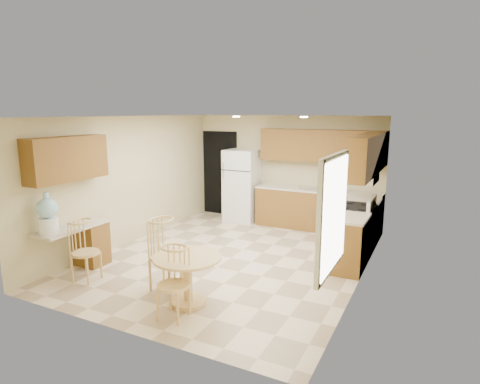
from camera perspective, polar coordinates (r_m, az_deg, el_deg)
The scene contains 30 objects.
floor at distance 7.30m, azimuth -1.30°, elevation -9.35°, with size 5.50×5.50×0.00m, color beige.
ceiling at distance 6.83m, azimuth -1.40°, elevation 10.67°, with size 4.50×5.50×0.02m, color white.
wall_back at distance 9.44m, azimuth 6.48°, elevation 3.19°, with size 4.50×0.02×2.50m, color #CAB988.
wall_front at distance 4.77m, azimuth -17.02°, elevation -5.36°, with size 4.50×0.02×2.50m, color #CAB988.
wall_left at distance 8.24m, azimuth -15.33°, elevation 1.65°, with size 0.02×5.50×2.50m, color #CAB988.
wall_right at distance 6.25m, azimuth 17.21°, elevation -1.46°, with size 0.02×5.50×2.50m, color #CAB988.
doorway at distance 10.19m, azimuth -2.87°, elevation 2.70°, with size 0.90×0.02×2.10m, color black.
base_cab_back at distance 9.06m, azimuth 10.91°, elevation -2.56°, with size 2.75×0.60×0.87m, color brown.
counter_back at distance 8.96m, azimuth 11.02°, elevation 0.27°, with size 2.75×0.63×0.04m, color beige.
base_cab_right_a at distance 8.27m, azimuth 16.98°, elevation -4.19°, with size 0.60×0.59×0.87m, color brown.
counter_right_a at distance 8.17m, azimuth 17.16°, elevation -1.11°, with size 0.63×0.59×0.04m, color beige.
base_cab_right_b at distance 6.90m, azimuth 14.90°, elevation -7.17°, with size 0.60×0.80×0.87m, color brown.
counter_right_b at distance 6.77m, azimuth 15.09°, elevation -3.51°, with size 0.63×0.80×0.04m, color beige.
upper_cab_back at distance 8.96m, azimuth 11.49°, elevation 6.45°, with size 2.75×0.33×0.70m, color brown.
upper_cab_right at distance 7.37m, azimuth 17.79°, elevation 5.12°, with size 0.33×2.42×0.70m, color brown.
upper_cab_left at distance 6.93m, azimuth -23.38°, elevation 4.37°, with size 0.33×1.40×0.70m, color brown.
sink at distance 8.96m, azimuth 10.87°, elevation 0.42°, with size 0.78×0.44×0.01m, color silver.
range_hood at distance 7.41m, azimuth 16.90°, elevation 1.84°, with size 0.50×0.76×0.14m, color silver.
desk_pedestal at distance 7.36m, azimuth -20.37°, elevation -6.95°, with size 0.48×0.42×0.72m, color brown.
desk_top at distance 7.01m, azimuth -22.84°, elevation -4.70°, with size 0.50×1.20×0.04m, color beige.
window at distance 4.43m, azimuth 13.12°, elevation -3.08°, with size 0.06×1.12×1.30m.
can_light_a at distance 8.13m, azimuth -0.54°, elevation 10.68°, with size 0.14×0.14×0.02m, color white.
can_light_b at distance 7.59m, azimuth 9.07°, elevation 10.49°, with size 0.14×0.14×0.02m, color white.
refrigerator at distance 9.56m, azimuth 0.34°, elevation 0.94°, with size 0.75×0.73×1.70m.
stove at distance 7.63m, azimuth 15.94°, elevation -5.17°, with size 0.65×0.76×1.09m.
dining_table at distance 5.56m, azimuth -7.45°, elevation -11.35°, with size 0.92×0.92×0.68m.
chair_table_a at distance 5.91m, azimuth -11.16°, elevation -8.04°, with size 0.46×0.60×1.05m.
chair_table_b at distance 5.13m, azimuth -10.10°, elevation -12.06°, with size 0.41×0.41×0.92m.
chair_desk at distance 6.58m, azimuth -21.76°, elevation -7.23°, with size 0.42×0.54×0.95m.
water_crock at distance 6.69m, azimuth -25.67°, elevation -2.96°, with size 0.31×0.31×0.64m.
Camera 1 is at (3.19, -6.04, 2.58)m, focal length 30.00 mm.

